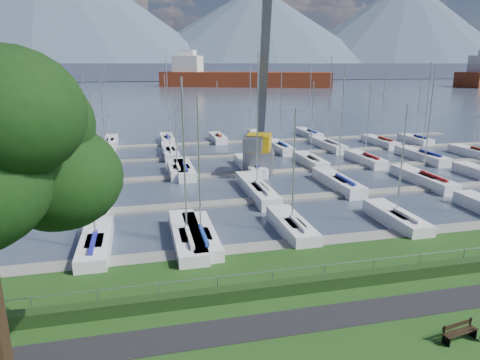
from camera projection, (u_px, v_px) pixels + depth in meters
name	position (u px, v px, depth m)	size (l,w,h in m)	color
path	(311.00, 319.00, 20.60)	(160.00, 2.00, 0.04)	black
water	(150.00, 84.00, 267.76)	(800.00, 540.00, 0.20)	#3D4759
hedge	(292.00, 287.00, 22.95)	(80.00, 0.70, 0.70)	#1A3212
fence	(290.00, 269.00, 23.11)	(0.04, 0.04, 80.00)	gray
foothill	(147.00, 71.00, 331.83)	(900.00, 80.00, 12.00)	#444C64
mountains	(151.00, 24.00, 392.82)	(1190.00, 360.00, 115.00)	#455265
docks	(212.00, 176.00, 47.90)	(90.00, 41.60, 0.25)	slate
bench_right	(459.00, 332.00, 18.99)	(1.84, 0.72, 0.85)	black
tree	(10.00, 146.00, 13.23)	(6.46, 7.64, 12.93)	black
crane	(260.00, 123.00, 49.06)	(6.01, 13.48, 22.35)	slate
cargo_ship_mid	(238.00, 79.00, 231.26)	(91.48, 51.81, 21.50)	maroon
sailboat_fleet	(185.00, 123.00, 48.64)	(74.51, 49.57, 13.58)	silver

